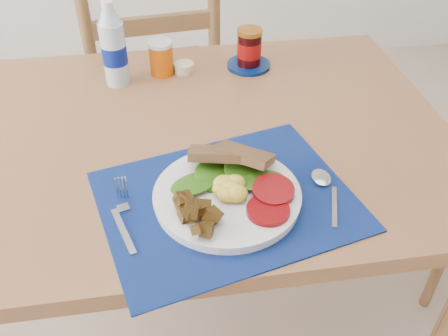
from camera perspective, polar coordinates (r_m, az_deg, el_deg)
The scene contains 10 objects.
table at distance 1.24m, azimuth -7.23°, elevation 0.74°, with size 1.40×0.90×0.75m.
chair_far at distance 1.84m, azimuth -8.34°, elevation 12.58°, with size 0.51×0.49×1.25m.
placemat at distance 1.00m, azimuth 0.35°, elevation -3.74°, with size 0.49×0.38×0.00m, color black.
breakfast_plate at distance 0.98m, azimuth 0.07°, elevation -3.00°, with size 0.29×0.29×0.07m.
fork at distance 0.98m, azimuth -11.44°, elevation -5.40°, with size 0.05×0.18×0.00m.
spoon at distance 1.05m, azimuth 11.48°, elevation -2.13°, with size 0.05×0.17×0.01m.
water_bottle at distance 1.37m, azimuth -12.49°, elevation 13.16°, with size 0.07×0.07×0.23m.
juice_glass at distance 1.42m, azimuth -7.17°, elevation 12.27°, with size 0.06×0.06×0.09m, color #CF5005.
ramekin at distance 1.44m, azimuth -4.59°, elevation 11.35°, with size 0.06×0.06×0.03m, color beige.
jam_on_saucer at distance 1.45m, azimuth 2.90°, elevation 13.25°, with size 0.13×0.13×0.11m.
Camera 1 is at (0.01, -0.78, 1.43)m, focal length 40.00 mm.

